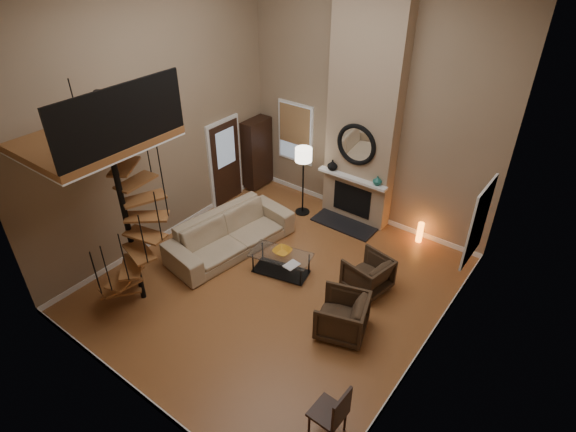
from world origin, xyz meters
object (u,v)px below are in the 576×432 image
Objects in this scene: floor_lamp at (303,160)px; side_chair at (333,412)px; hutch at (257,153)px; accent_lamp at (420,232)px; armchair_near at (370,276)px; sofa at (231,233)px; coffee_table at (281,261)px; armchair_far at (346,317)px.

floor_lamp is 5.86m from side_chair.
hutch reaches higher than accent_lamp.
armchair_near is 0.81× the size of side_chair.
hutch is 0.64× the size of sofa.
accent_lamp reaches higher than coffee_table.
sofa is 3.11m from armchair_near.
floor_lamp reaches higher than armchair_near.
sofa reaches higher than armchair_near.
floor_lamp is at bearing -12.20° from hutch.
coffee_table is 3.63m from side_chair.
accent_lamp is (4.47, 0.21, -0.70)m from hutch.
hutch is at bearing 138.16° from side_chair.
armchair_far is 1.97m from coffee_table.
floor_lamp is at bearing -151.01° from armchair_far.
side_chair is at bearing -79.51° from accent_lamp.
coffee_table is at bearing 139.02° from side_chair.
floor_lamp reaches higher than coffee_table.
side_chair is at bearing -40.98° from coffee_table.
hutch reaches higher than floor_lamp.
coffee_table is at bearing -123.99° from accent_lamp.
accent_lamp is at bearing 163.85° from armchair_far.
hutch is 3.69m from coffee_table.
sofa is 3.29m from armchair_far.
floor_lamp is 1.77× the size of side_chair.
sofa is at bearing -61.99° from hutch.
armchair_far is at bearing -33.93° from hutch.
hutch is 2.11× the size of armchair_far.
hutch is 3.75× the size of accent_lamp.
floor_lamp is at bearing -108.01° from armchair_near.
hutch reaches higher than armchair_near.
floor_lamp reaches higher than accent_lamp.
hutch is 5.51m from armchair_far.
side_chair is at bearing 30.59° from armchair_near.
side_chair is (2.73, -2.38, 0.24)m from coffee_table.
sofa is 4.74m from side_chair.
side_chair is at bearing -50.44° from floor_lamp.
accent_lamp is at bearing -171.98° from armchair_near.
armchair_far is (3.24, -0.60, -0.04)m from sofa.
sofa is 3.31× the size of armchair_far.
accent_lamp is 5.14m from side_chair.
coffee_table is 3.22m from accent_lamp.
side_chair is at bearing 8.16° from armchair_far.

